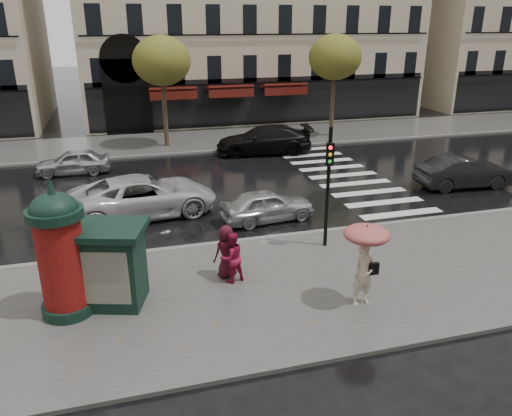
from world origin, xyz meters
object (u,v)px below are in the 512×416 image
object	(u,v)px
man_burgundy	(226,252)
car_darkgrey	(464,172)
morris_column	(60,250)
newsstand	(111,264)
car_white	(143,196)
woman_umbrella	(365,252)
car_silver	(267,205)
woman_red	(232,257)
traffic_light	(329,177)
car_far_silver	(73,162)
car_black	(264,140)

from	to	relation	value
man_burgundy	car_darkgrey	size ratio (longest dim) A/B	0.37
man_burgundy	morris_column	world-z (taller)	morris_column
newsstand	car_white	distance (m)	6.93
car_darkgrey	woman_umbrella	bearing A→B (deg)	134.91
newsstand	morris_column	bearing A→B (deg)	-172.23
car_darkgrey	car_white	distance (m)	14.76
newsstand	car_darkgrey	distance (m)	17.24
man_burgundy	car_silver	size ratio (longest dim) A/B	0.44
woman_red	newsstand	distance (m)	3.42
woman_umbrella	car_silver	size ratio (longest dim) A/B	0.64
morris_column	traffic_light	xyz separation A→B (m)	(8.22, 1.98, 0.70)
morris_column	woman_umbrella	bearing A→B (deg)	-12.56
man_burgundy	car_darkgrey	bearing A→B (deg)	-174.54
car_silver	woman_red	bearing A→B (deg)	144.68
newsstand	car_darkgrey	xyz separation A→B (m)	(16.01, 6.39, -0.55)
car_silver	car_darkgrey	world-z (taller)	car_darkgrey
newsstand	car_far_silver	world-z (taller)	newsstand
morris_column	woman_red	bearing A→B (deg)	5.77
car_darkgrey	traffic_light	bearing A→B (deg)	120.80
car_far_silver	car_silver	bearing A→B (deg)	41.98
newsstand	car_far_silver	xyz separation A→B (m)	(-1.86, 13.67, -0.66)
woman_red	woman_umbrella	bearing A→B (deg)	128.43
newsstand	car_far_silver	bearing A→B (deg)	97.74
woman_red	newsstand	bearing A→B (deg)	-11.73
car_silver	car_black	size ratio (longest dim) A/B	0.67
man_burgundy	woman_red	bearing A→B (deg)	85.04
man_burgundy	newsstand	xyz separation A→B (m)	(-3.30, -0.64, 0.35)
traffic_light	car_white	distance (m)	7.84
car_darkgrey	car_far_silver	size ratio (longest dim) A/B	1.21
car_silver	car_black	xyz separation A→B (m)	(2.88, 10.18, 0.18)
car_darkgrey	car_black	xyz separation A→B (m)	(-7.26, 8.69, 0.07)
woman_red	newsstand	xyz separation A→B (m)	(-3.38, -0.30, 0.39)
morris_column	car_darkgrey	size ratio (longest dim) A/B	0.84
traffic_light	car_silver	bearing A→B (deg)	110.46
woman_umbrella	car_black	distance (m)	17.14
car_silver	car_white	bearing A→B (deg)	60.69
woman_umbrella	car_white	world-z (taller)	woman_umbrella
woman_red	man_burgundy	world-z (taller)	man_burgundy
car_darkgrey	car_far_silver	world-z (taller)	car_darkgrey
car_darkgrey	car_black	bearing A→B (deg)	43.64
car_far_silver	newsstand	bearing A→B (deg)	8.34
car_darkgrey	woman_red	bearing A→B (deg)	119.55
newsstand	traffic_light	bearing A→B (deg)	14.47
woman_umbrella	newsstand	world-z (taller)	woman_umbrella
car_black	car_white	bearing A→B (deg)	-34.25
morris_column	car_far_silver	world-z (taller)	morris_column
morris_column	newsstand	bearing A→B (deg)	7.77
car_darkgrey	car_white	world-z (taller)	car_white
woman_umbrella	newsstand	distance (m)	6.80
car_darkgrey	newsstand	bearing A→B (deg)	115.56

